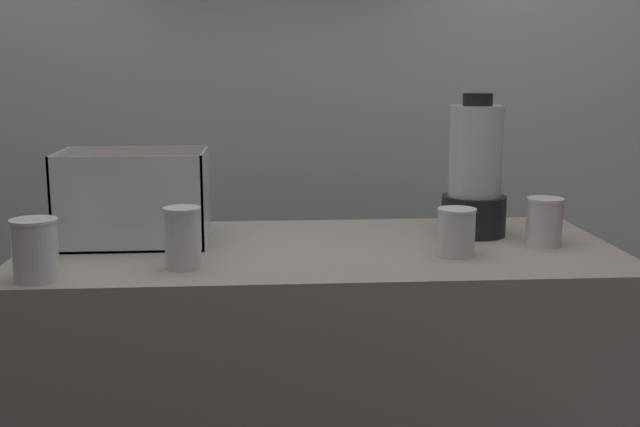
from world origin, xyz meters
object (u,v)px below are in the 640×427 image
object	(u,v)px
carrot_display_bin	(139,214)
juice_cup_carrot_middle	(456,235)
juice_cup_carrot_right	(544,224)
juice_cup_mango_far_left	(35,253)
blender_pitcher	(475,176)
juice_cup_pomegranate_left	(183,240)

from	to	relation	value
carrot_display_bin	juice_cup_carrot_middle	world-z (taller)	carrot_display_bin
juice_cup_carrot_right	carrot_display_bin	bearing A→B (deg)	174.39
juice_cup_carrot_middle	carrot_display_bin	bearing A→B (deg)	166.11
carrot_display_bin	juice_cup_mango_far_left	bearing A→B (deg)	-115.42
blender_pitcher	juice_cup_carrot_right	bearing A→B (deg)	-42.53
carrot_display_bin	juice_cup_carrot_middle	distance (m)	0.76
blender_pitcher	juice_cup_mango_far_left	bearing A→B (deg)	-160.03
juice_cup_pomegranate_left	juice_cup_carrot_middle	bearing A→B (deg)	6.36
juice_cup_mango_far_left	juice_cup_pomegranate_left	world-z (taller)	juice_cup_pomegranate_left
carrot_display_bin	juice_cup_carrot_middle	bearing A→B (deg)	-13.89
carrot_display_bin	juice_cup_pomegranate_left	xyz separation A→B (m)	(0.13, -0.25, -0.01)
carrot_display_bin	blender_pitcher	distance (m)	0.84
carrot_display_bin	blender_pitcher	size ratio (longest dim) A/B	0.97
juice_cup_carrot_right	juice_cup_carrot_middle	bearing A→B (deg)	-159.80
juice_cup_mango_far_left	juice_cup_carrot_middle	bearing A→B (deg)	9.29
blender_pitcher	juice_cup_carrot_middle	bearing A→B (deg)	-114.43
juice_cup_mango_far_left	juice_cup_carrot_right	world-z (taller)	juice_cup_mango_far_left
juice_cup_mango_far_left	juice_cup_pomegranate_left	size ratio (longest dim) A/B	0.96
juice_cup_carrot_middle	juice_cup_carrot_right	distance (m)	0.25
juice_cup_mango_far_left	juice_cup_carrot_middle	xyz separation A→B (m)	(0.89, 0.15, -0.01)
blender_pitcher	juice_cup_pomegranate_left	size ratio (longest dim) A/B	2.71
juice_cup_carrot_middle	juice_cup_carrot_right	size ratio (longest dim) A/B	0.95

